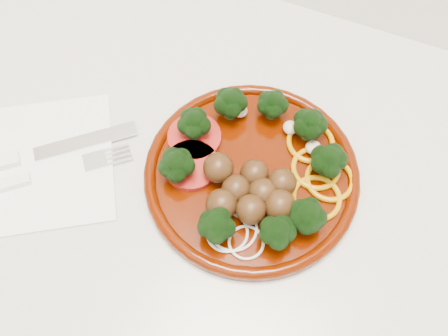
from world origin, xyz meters
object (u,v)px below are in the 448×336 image
at_px(plate, 255,173).
at_px(knife, 14,160).
at_px(napkin, 39,164).
at_px(fork, 14,182).

relative_size(plate, knife, 1.34).
distance_m(plate, knife, 0.28).
bearing_deg(plate, napkin, -161.90).
xyz_separation_m(plate, fork, (-0.25, -0.11, -0.01)).
relative_size(napkin, fork, 1.05).
xyz_separation_m(napkin, fork, (-0.01, -0.03, 0.01)).
height_order(plate, napkin, plate).
distance_m(napkin, fork, 0.04).
bearing_deg(knife, plate, -23.05).
distance_m(knife, fork, 0.03).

